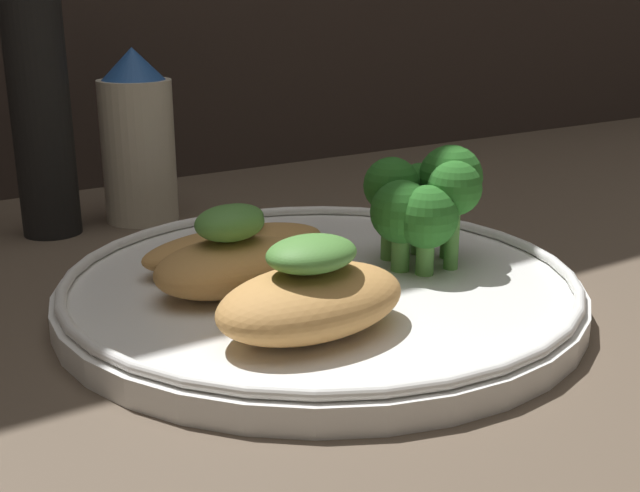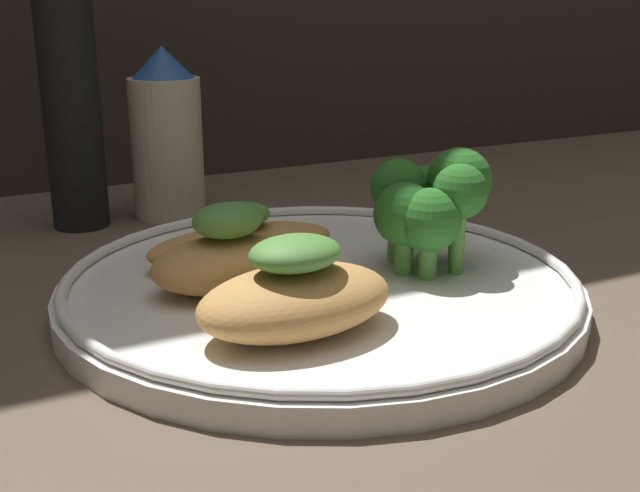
# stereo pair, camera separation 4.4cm
# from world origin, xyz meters

# --- Properties ---
(ground_plane) EXTENTS (1.80, 1.80, 0.01)m
(ground_plane) POSITION_xyz_m (0.00, 0.00, -0.01)
(ground_plane) COLOR brown
(plate) EXTENTS (0.29, 0.29, 0.02)m
(plate) POSITION_xyz_m (0.00, 0.00, 0.01)
(plate) COLOR white
(plate) RESTS_ON ground_plane
(grilled_meat_front) EXTENTS (0.10, 0.07, 0.05)m
(grilled_meat_front) POSITION_xyz_m (-0.04, -0.06, 0.03)
(grilled_meat_front) COLOR tan
(grilled_meat_front) RESTS_ON plate
(grilled_meat_middle) EXTENTS (0.09, 0.06, 0.05)m
(grilled_meat_middle) POSITION_xyz_m (-0.05, 0.01, 0.03)
(grilled_meat_middle) COLOR tan
(grilled_meat_middle) RESTS_ON plate
(grilled_meat_back) EXTENTS (0.12, 0.05, 0.04)m
(grilled_meat_back) POSITION_xyz_m (-0.03, 0.05, 0.03)
(grilled_meat_back) COLOR tan
(grilled_meat_back) RESTS_ON plate
(broccoli_bunch) EXTENTS (0.08, 0.07, 0.07)m
(broccoli_bunch) POSITION_xyz_m (0.07, -0.01, 0.05)
(broccoli_bunch) COLOR #569942
(broccoli_bunch) RESTS_ON plate
(sauce_bottle) EXTENTS (0.05, 0.05, 0.13)m
(sauce_bottle) POSITION_xyz_m (-0.02, 0.22, 0.06)
(sauce_bottle) COLOR beige
(sauce_bottle) RESTS_ON ground_plane
(pepper_grinder) EXTENTS (0.04, 0.04, 0.19)m
(pepper_grinder) POSITION_xyz_m (-0.09, 0.22, 0.09)
(pepper_grinder) COLOR black
(pepper_grinder) RESTS_ON ground_plane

